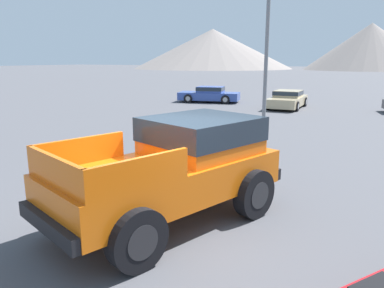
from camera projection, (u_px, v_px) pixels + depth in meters
ground_plane at (166, 226)px, 7.07m from camera, size 320.00×320.00×0.00m
orange_pickup_truck at (179, 163)px, 7.21m from camera, size 3.35×5.13×1.96m
parked_car_blue at (209, 94)px, 27.27m from camera, size 4.65×2.73×1.14m
parked_car_tan at (288, 99)px, 24.05m from camera, size 2.05×4.43×1.12m
street_lamp_post at (268, 14)px, 13.28m from camera, size 0.90×0.24×7.72m
distant_mountain_range at (356, 44)px, 112.97m from camera, size 131.93×71.22×18.67m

